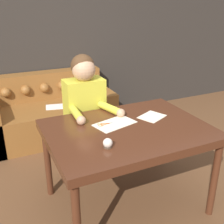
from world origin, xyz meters
TOP-DOWN VIEW (x-y plane):
  - ground_plane at (0.00, 0.00)m, footprint 16.00×16.00m
  - wall_back at (0.00, 2.20)m, footprint 8.00×0.06m
  - dining_table at (0.12, 0.02)m, footprint 1.34×0.99m
  - couch at (-0.18, 1.76)m, footprint 1.66×0.88m
  - person at (-0.04, 0.64)m, footprint 0.46×0.59m
  - pattern_paper_main at (0.05, 0.14)m, footprint 0.39×0.29m
  - pattern_paper_offcut at (0.42, 0.13)m, footprint 0.28×0.26m
  - scissors at (-0.02, 0.16)m, footprint 0.24×0.08m
  - pin_cushion at (-0.17, -0.21)m, footprint 0.07×0.07m

SIDE VIEW (x-z plane):
  - ground_plane at x=0.00m, z-range 0.00..0.00m
  - couch at x=-0.18m, z-range -0.11..0.70m
  - person at x=-0.04m, z-range 0.03..1.32m
  - dining_table at x=0.12m, z-range 0.32..1.09m
  - pattern_paper_main at x=0.05m, z-range 0.78..0.78m
  - pattern_paper_offcut at x=0.42m, z-range 0.78..0.78m
  - scissors at x=-0.02m, z-range 0.78..0.78m
  - pin_cushion at x=-0.17m, z-range 0.78..0.85m
  - wall_back at x=0.00m, z-range 0.00..2.60m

